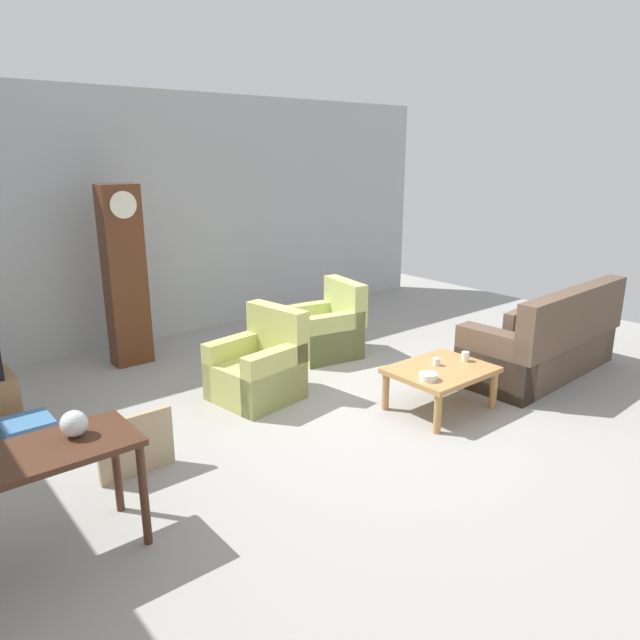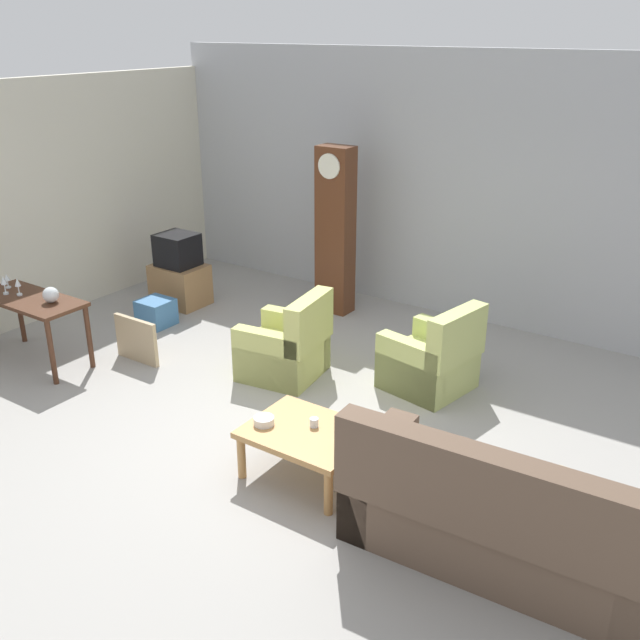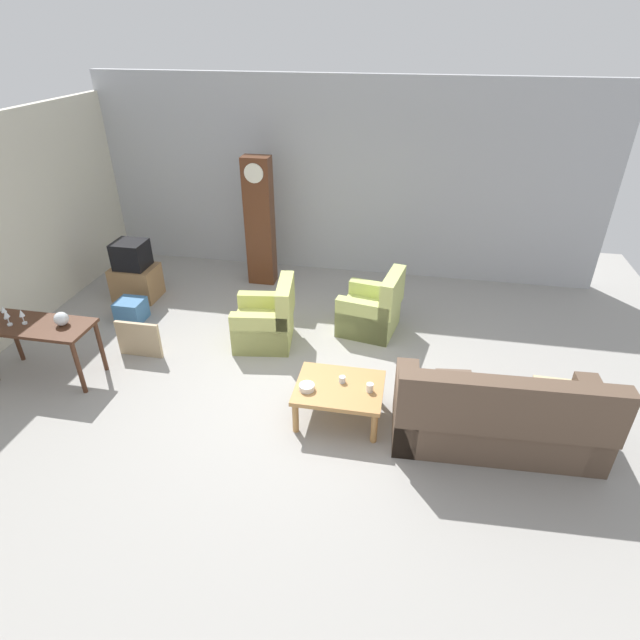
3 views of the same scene
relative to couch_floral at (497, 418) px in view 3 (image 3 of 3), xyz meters
name	(u,v)px [view 3 (image 3 of 3)]	position (x,y,z in m)	size (l,w,h in m)	color
ground_plane	(298,389)	(-2.23, 0.52, -0.35)	(10.40, 10.40, 0.00)	#999691
garage_door_wall	(344,180)	(-2.23, 4.12, 1.25)	(8.40, 0.16, 3.20)	#ADAFB5
couch_floral	(497,418)	(0.00, 0.00, 0.00)	(2.14, 0.98, 1.04)	brown
armchair_olive_near	(267,323)	(-2.88, 1.48, -0.05)	(0.89, 0.86, 0.92)	#B7BC66
armchair_olive_far	(372,311)	(-1.49, 2.07, -0.05)	(0.91, 0.89, 0.92)	#B8C46E
coffee_table_wood	(339,390)	(-1.66, 0.13, 0.01)	(0.96, 0.76, 0.43)	#B27F47
console_table_dark	(39,332)	(-5.35, 0.22, 0.29)	(1.30, 0.56, 0.75)	#472819
grandfather_clock	(260,222)	(-3.48, 3.33, 0.70)	(0.44, 0.30, 2.10)	#562D19
tv_stand_cabinet	(137,282)	(-5.30, 2.38, -0.09)	(0.68, 0.52, 0.53)	#997047
tv_crt	(131,255)	(-5.30, 2.38, 0.39)	(0.48, 0.44, 0.42)	black
framed_picture_leaning	(139,339)	(-4.45, 0.84, -0.10)	(0.60, 0.05, 0.50)	tan
storage_box_blue	(131,310)	(-5.03, 1.69, -0.19)	(0.38, 0.37, 0.33)	teal
glass_dome_cloche	(61,319)	(-5.03, 0.27, 0.48)	(0.17, 0.17, 0.17)	silver
cup_white_porcelain	(370,388)	(-1.33, 0.10, 0.12)	(0.08, 0.08, 0.10)	white
cup_blue_rimmed	(342,379)	(-1.64, 0.20, 0.11)	(0.07, 0.07, 0.07)	silver
bowl_white_stacked	(307,387)	(-2.00, 0.00, 0.11)	(0.17, 0.17, 0.06)	white
wine_glass_tall	(4,311)	(-5.80, 0.28, 0.50)	(0.06, 0.06, 0.16)	silver
wine_glass_mid	(7,315)	(-5.64, 0.15, 0.53)	(0.06, 0.06, 0.21)	silver
wine_glass_short	(22,315)	(-5.49, 0.21, 0.52)	(0.06, 0.06, 0.19)	silver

